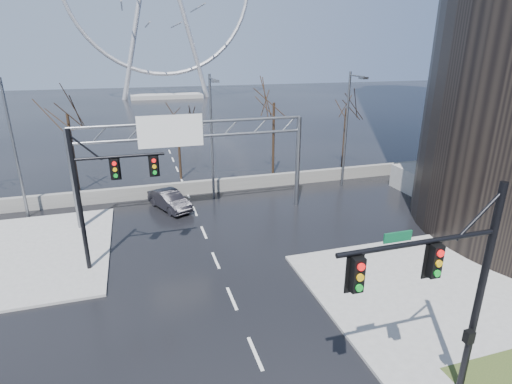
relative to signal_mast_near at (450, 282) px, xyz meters
name	(u,v)px	position (x,y,z in m)	size (l,w,h in m)	color
ground	(255,353)	(-5.14, 4.04, -4.87)	(260.00, 260.00, 0.00)	black
sidewalk_right_ext	(427,286)	(4.86, 6.04, -4.80)	(12.00, 10.00, 0.15)	gray
sidewalk_far	(23,254)	(-16.14, 16.04, -4.80)	(10.00, 12.00, 0.15)	gray
barrier_wall	(187,188)	(-5.14, 24.04, -4.32)	(52.00, 0.50, 1.10)	slate
signal_mast_near	(450,282)	(0.00, 0.00, 0.00)	(5.52, 0.41, 8.00)	black
signal_mast_far	(100,187)	(-11.01, 13.00, -0.04)	(4.72, 0.41, 8.00)	black
sign_gantry	(188,149)	(-5.52, 19.00, 0.31)	(16.36, 0.40, 7.60)	slate
streetlight_left	(11,140)	(-17.14, 22.20, 1.01)	(0.50, 2.55, 10.00)	slate
streetlight_mid	(212,129)	(-3.14, 22.20, 1.01)	(0.50, 2.55, 10.00)	slate
streetlight_right	(349,121)	(8.86, 22.20, 1.01)	(0.50, 2.55, 10.00)	slate
tree_left	(68,123)	(-14.14, 27.54, 1.10)	(3.75, 3.75, 7.50)	black
tree_center	(178,125)	(-5.14, 28.54, 0.30)	(3.25, 3.25, 6.50)	black
tree_right	(274,111)	(3.86, 27.54, 1.34)	(3.90, 3.90, 7.80)	black
tree_far_right	(346,115)	(11.86, 28.04, 0.54)	(3.40, 3.40, 6.80)	black
car	(170,200)	(-6.91, 21.04, -4.14)	(1.55, 4.45, 1.47)	black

